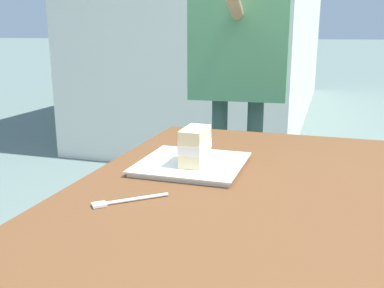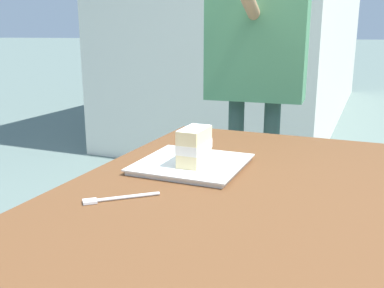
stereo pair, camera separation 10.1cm
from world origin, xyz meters
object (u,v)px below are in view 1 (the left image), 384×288
at_px(diner_person, 239,41).
at_px(dessert_plate, 192,164).
at_px(cake_slice, 195,146).
at_px(patio_table, 241,241).
at_px(dessert_fork, 125,201).

bearing_deg(diner_person, dessert_plate, -176.39).
xyz_separation_m(cake_slice, diner_person, (0.89, 0.07, 0.26)).
distance_m(patio_table, cake_slice, 0.29).
bearing_deg(dessert_fork, diner_person, -0.29).
distance_m(cake_slice, dessert_fork, 0.29).
distance_m(cake_slice, diner_person, 0.93).
height_order(dessert_plate, diner_person, diner_person).
xyz_separation_m(dessert_fork, diner_person, (1.16, -0.01, 0.32)).
relative_size(dessert_plate, dessert_fork, 2.01).
xyz_separation_m(patio_table, dessert_plate, (0.18, 0.17, 0.12)).
xyz_separation_m(patio_table, cake_slice, (0.16, 0.16, 0.17)).
height_order(cake_slice, diner_person, diner_person).
height_order(patio_table, dessert_plate, dessert_plate).
bearing_deg(patio_table, dessert_fork, 114.57).
xyz_separation_m(cake_slice, dessert_fork, (-0.27, 0.08, -0.06)).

